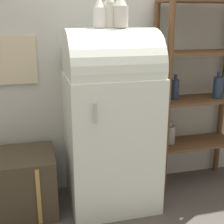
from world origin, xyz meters
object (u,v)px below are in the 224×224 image
object	(u,v)px
vase_left	(99,13)
vase_right	(121,12)
vase_center	(109,9)
refrigerator	(111,118)
suitcase_trunk	(16,184)

from	to	relation	value
vase_left	vase_right	xyz separation A→B (m)	(0.15, -0.01, 0.01)
vase_left	vase_center	world-z (taller)	vase_center
vase_center	refrigerator	bearing A→B (deg)	-38.75
vase_left	vase_right	distance (m)	0.16
refrigerator	vase_center	xyz separation A→B (m)	(-0.01, 0.01, 0.82)
refrigerator	vase_right	xyz separation A→B (m)	(0.07, -0.01, 0.80)
refrigerator	vase_left	size ratio (longest dim) A/B	6.68
vase_center	vase_right	distance (m)	0.08
refrigerator	vase_center	world-z (taller)	vase_center
refrigerator	vase_right	size ratio (longest dim) A/B	6.18
refrigerator	vase_left	bearing A→B (deg)	178.65
suitcase_trunk	vase_center	world-z (taller)	vase_center
suitcase_trunk	vase_right	world-z (taller)	vase_right
vase_left	vase_right	size ratio (longest dim) A/B	0.92
suitcase_trunk	vase_center	xyz separation A→B (m)	(0.76, -0.02, 1.31)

